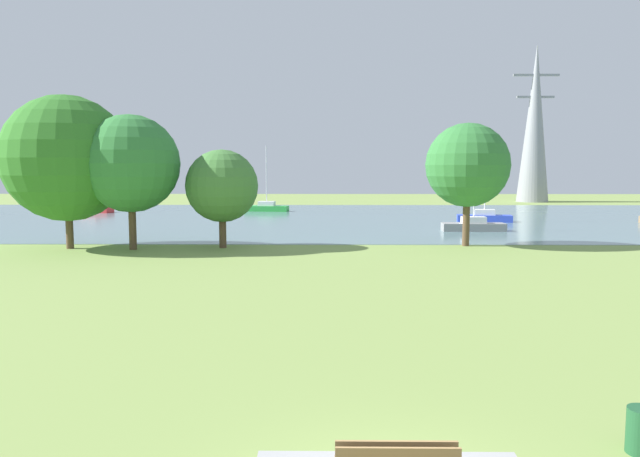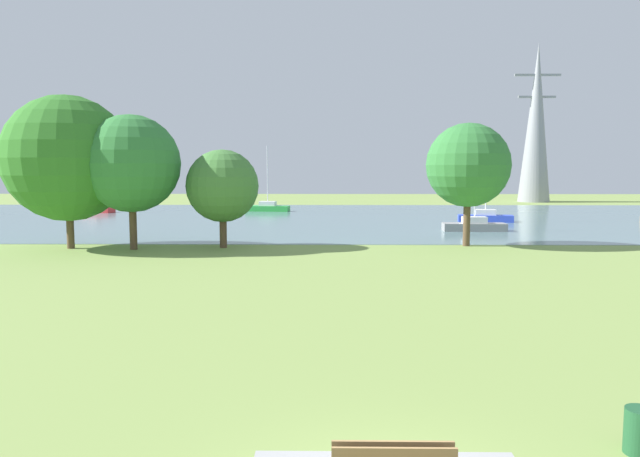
{
  "view_description": "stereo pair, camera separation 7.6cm",
  "coord_description": "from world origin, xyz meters",
  "px_view_note": "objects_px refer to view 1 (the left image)",
  "views": [
    {
      "loc": [
        -1.02,
        -8.39,
        4.98
      ],
      "look_at": [
        -1.34,
        18.66,
        2.21
      ],
      "focal_mm": 34.05,
      "sensor_mm": 36.0,
      "label": 1
    },
    {
      "loc": [
        -0.94,
        -8.39,
        4.98
      ],
      "look_at": [
        -1.34,
        18.66,
        2.21
      ],
      "focal_mm": 34.05,
      "sensor_mm": 36.0,
      "label": 2
    }
  ],
  "objects_px": {
    "electricity_pylon": "(535,123)",
    "tree_west_near": "(467,165)",
    "sailboat_blue": "(484,217)",
    "sailboat_red": "(91,208)",
    "sailboat_gray": "(473,225)",
    "sailboat_green": "(267,207)",
    "tree_mid_shore": "(222,186)",
    "tree_west_far": "(131,164)",
    "tree_east_near": "(67,158)"
  },
  "relations": [
    {
      "from": "electricity_pylon",
      "to": "tree_west_near",
      "type": "bearing_deg",
      "value": -112.85
    },
    {
      "from": "sailboat_blue",
      "to": "electricity_pylon",
      "type": "xyz_separation_m",
      "value": [
        14.87,
        31.57,
        10.57
      ]
    },
    {
      "from": "tree_west_near",
      "to": "electricity_pylon",
      "type": "height_order",
      "value": "electricity_pylon"
    },
    {
      "from": "sailboat_red",
      "to": "sailboat_gray",
      "type": "xyz_separation_m",
      "value": [
        37.04,
        -18.58,
        -0.0
      ]
    },
    {
      "from": "sailboat_green",
      "to": "sailboat_blue",
      "type": "distance_m",
      "value": 24.44
    },
    {
      "from": "sailboat_green",
      "to": "tree_mid_shore",
      "type": "bearing_deg",
      "value": -89.4
    },
    {
      "from": "tree_west_far",
      "to": "tree_west_near",
      "type": "bearing_deg",
      "value": 5.35
    },
    {
      "from": "sailboat_gray",
      "to": "electricity_pylon",
      "type": "distance_m",
      "value": 44.61
    },
    {
      "from": "tree_east_near",
      "to": "tree_west_far",
      "type": "relative_size",
      "value": 1.15
    },
    {
      "from": "tree_mid_shore",
      "to": "electricity_pylon",
      "type": "distance_m",
      "value": 61.25
    },
    {
      "from": "sailboat_gray",
      "to": "sailboat_blue",
      "type": "height_order",
      "value": "sailboat_blue"
    },
    {
      "from": "tree_west_near",
      "to": "electricity_pylon",
      "type": "bearing_deg",
      "value": 67.15
    },
    {
      "from": "sailboat_red",
      "to": "tree_west_far",
      "type": "height_order",
      "value": "tree_west_far"
    },
    {
      "from": "tree_mid_shore",
      "to": "tree_east_near",
      "type": "bearing_deg",
      "value": -176.99
    },
    {
      "from": "sailboat_green",
      "to": "tree_west_near",
      "type": "bearing_deg",
      "value": -62.15
    },
    {
      "from": "tree_mid_shore",
      "to": "electricity_pylon",
      "type": "relative_size",
      "value": 0.27
    },
    {
      "from": "sailboat_blue",
      "to": "tree_east_near",
      "type": "xyz_separation_m",
      "value": [
        -29.9,
        -18.29,
        4.99
      ]
    },
    {
      "from": "tree_east_near",
      "to": "tree_mid_shore",
      "type": "xyz_separation_m",
      "value": [
        9.25,
        0.49,
        -1.67
      ]
    },
    {
      "from": "tree_west_near",
      "to": "sailboat_gray",
      "type": "bearing_deg",
      "value": 73.54
    },
    {
      "from": "sailboat_gray",
      "to": "tree_west_near",
      "type": "relative_size",
      "value": 0.75
    },
    {
      "from": "tree_west_near",
      "to": "sailboat_green",
      "type": "bearing_deg",
      "value": 117.85
    },
    {
      "from": "sailboat_red",
      "to": "sailboat_blue",
      "type": "distance_m",
      "value": 41.32
    },
    {
      "from": "tree_east_near",
      "to": "tree_west_far",
      "type": "distance_m",
      "value": 4.0
    },
    {
      "from": "sailboat_red",
      "to": "tree_west_far",
      "type": "distance_m",
      "value": 32.79
    },
    {
      "from": "sailboat_blue",
      "to": "tree_mid_shore",
      "type": "bearing_deg",
      "value": -139.23
    },
    {
      "from": "sailboat_blue",
      "to": "sailboat_green",
      "type": "bearing_deg",
      "value": 149.06
    },
    {
      "from": "sailboat_green",
      "to": "tree_west_far",
      "type": "bearing_deg",
      "value": -99.04
    },
    {
      "from": "sailboat_green",
      "to": "electricity_pylon",
      "type": "height_order",
      "value": "electricity_pylon"
    },
    {
      "from": "sailboat_blue",
      "to": "sailboat_red",
      "type": "bearing_deg",
      "value": 165.1
    },
    {
      "from": "tree_west_far",
      "to": "tree_east_near",
      "type": "bearing_deg",
      "value": 174.84
    },
    {
      "from": "sailboat_gray",
      "to": "sailboat_green",
      "type": "distance_m",
      "value": 27.34
    },
    {
      "from": "tree_mid_shore",
      "to": "tree_west_near",
      "type": "xyz_separation_m",
      "value": [
        15.16,
        1.07,
        1.26
      ]
    },
    {
      "from": "tree_east_near",
      "to": "tree_west_near",
      "type": "distance_m",
      "value": 24.47
    },
    {
      "from": "sailboat_gray",
      "to": "tree_west_far",
      "type": "bearing_deg",
      "value": -155.11
    },
    {
      "from": "sailboat_gray",
      "to": "tree_west_near",
      "type": "height_order",
      "value": "tree_west_near"
    },
    {
      "from": "sailboat_gray",
      "to": "sailboat_blue",
      "type": "distance_m",
      "value": 8.47
    },
    {
      "from": "sailboat_gray",
      "to": "tree_mid_shore",
      "type": "xyz_separation_m",
      "value": [
        -17.75,
        -9.84,
        3.34
      ]
    },
    {
      "from": "sailboat_green",
      "to": "tree_east_near",
      "type": "xyz_separation_m",
      "value": [
        -8.94,
        -30.85,
        5.0
      ]
    },
    {
      "from": "sailboat_red",
      "to": "sailboat_green",
      "type": "height_order",
      "value": "sailboat_green"
    },
    {
      "from": "tree_mid_shore",
      "to": "sailboat_blue",
      "type": "bearing_deg",
      "value": 40.77
    },
    {
      "from": "tree_west_near",
      "to": "electricity_pylon",
      "type": "distance_m",
      "value": 52.76
    },
    {
      "from": "sailboat_gray",
      "to": "tree_east_near",
      "type": "bearing_deg",
      "value": -159.07
    },
    {
      "from": "sailboat_red",
      "to": "sailboat_gray",
      "type": "height_order",
      "value": "sailboat_red"
    },
    {
      "from": "sailboat_blue",
      "to": "electricity_pylon",
      "type": "height_order",
      "value": "electricity_pylon"
    },
    {
      "from": "electricity_pylon",
      "to": "tree_west_far",
      "type": "bearing_deg",
      "value": -129.09
    },
    {
      "from": "tree_west_far",
      "to": "tree_mid_shore",
      "type": "relative_size",
      "value": 1.34
    },
    {
      "from": "tree_east_near",
      "to": "tree_mid_shore",
      "type": "relative_size",
      "value": 1.54
    },
    {
      "from": "tree_mid_shore",
      "to": "tree_west_near",
      "type": "distance_m",
      "value": 15.25
    },
    {
      "from": "tree_west_far",
      "to": "sailboat_gray",
      "type": "bearing_deg",
      "value": 24.89
    },
    {
      "from": "sailboat_green",
      "to": "tree_mid_shore",
      "type": "xyz_separation_m",
      "value": [
        0.32,
        -30.37,
        3.32
      ]
    }
  ]
}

